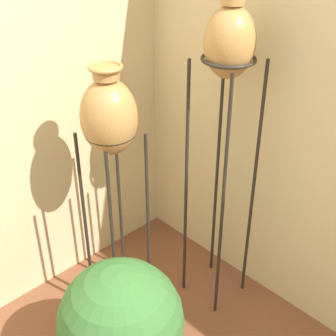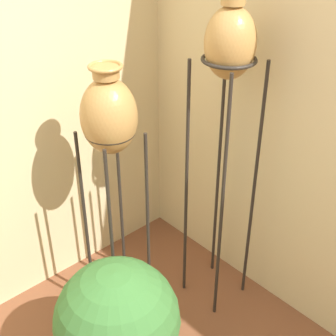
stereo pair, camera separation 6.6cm
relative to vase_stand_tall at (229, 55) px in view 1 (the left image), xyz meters
name	(u,v)px [view 1 (the left image)]	position (x,y,z in m)	size (l,w,h in m)	color
vase_stand_tall	(229,55)	(0.00, 0.00, 0.00)	(0.30, 0.30, 1.97)	#28231E
vase_stand_medium	(109,121)	(-0.51, 0.36, -0.33)	(0.30, 0.30, 1.61)	#28231E
potted_plant	(121,325)	(-0.88, -0.13, -1.17)	(0.65, 0.65, 0.80)	brown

